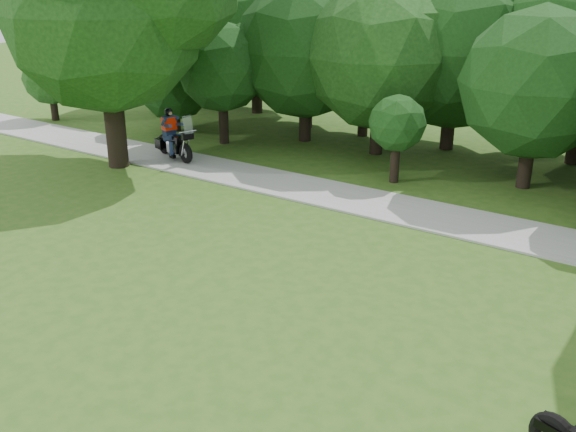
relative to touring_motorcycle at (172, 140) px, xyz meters
The scene contains 4 objects.
ground 12.61m from the touring_motorcycle, 40.50° to the right, with size 100.00×100.00×0.00m, color #2C5518.
walkway 9.60m from the touring_motorcycle, ahead, with size 60.00×2.20×0.06m, color gray.
tree_line 13.10m from the touring_motorcycle, 30.00° to the left, with size 40.86×11.31×7.75m.
touring_motorcycle is the anchor object (origin of this frame).
Camera 1 is at (6.20, -7.60, 6.27)m, focal length 40.00 mm.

